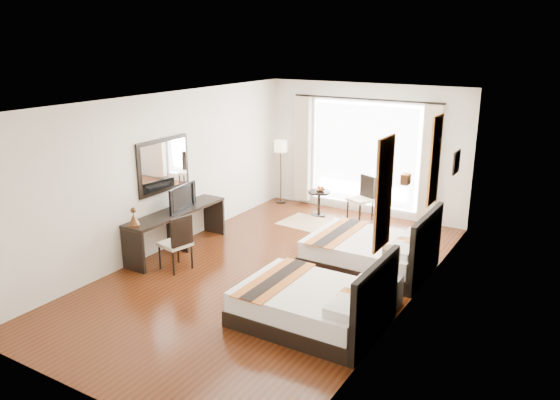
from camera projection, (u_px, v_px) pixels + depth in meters
The scene contains 29 objects.
floor at pixel (273, 273), 8.95m from camera, with size 4.50×7.50×0.01m, color #3B170A.
ceiling at pixel (272, 101), 8.15m from camera, with size 4.50×7.50×0.02m, color white.
wall_headboard at pixel (412, 213), 7.44m from camera, with size 0.01×7.50×2.80m, color silver.
wall_desk at pixel (165, 173), 9.66m from camera, with size 0.01×7.50×2.80m, color silver.
wall_window at pixel (365, 150), 11.62m from camera, with size 4.50×0.01×2.80m, color silver.
wall_entry at pixel (76, 277), 5.47m from camera, with size 4.50×0.01×2.80m, color silver.
window_glass at pixel (364, 155), 11.64m from camera, with size 2.40×0.02×2.20m, color white.
sheer_curtain at pixel (363, 155), 11.59m from camera, with size 2.30×0.02×2.10m, color white.
drape_left at pixel (303, 149), 12.28m from camera, with size 0.35×0.14×2.35m, color tan.
drape_right at pixel (430, 164), 10.84m from camera, with size 0.35×0.14×2.35m, color tan.
art_panel_near at pixel (384, 194), 6.37m from camera, with size 0.03×0.50×1.35m, color maroon.
art_panel_far at pixel (435, 160), 8.11m from camera, with size 0.03×0.50×1.35m, color maroon.
wall_sconce at pixel (406, 179), 7.15m from camera, with size 0.10×0.14×0.14m, color #4E311B.
mirror_frame at pixel (164, 165), 9.56m from camera, with size 0.04×1.25×0.95m, color black.
mirror_glass at pixel (165, 165), 9.55m from camera, with size 0.01×1.12×0.82m, color white.
bed_near at pixel (314, 304), 7.29m from camera, with size 1.90×1.48×1.07m.
bed_far at pixel (372, 252), 9.04m from camera, with size 1.97×1.53×1.10m.
nightstand at pixel (385, 293), 7.72m from camera, with size 0.38×0.47×0.46m, color black.
table_lamp at pixel (391, 256), 7.60m from camera, with size 0.25×0.25×0.40m.
vase at pixel (379, 275), 7.50m from camera, with size 0.13×0.13×0.14m, color black.
console_desk at pixel (177, 230), 9.79m from camera, with size 0.50×2.20×0.76m, color black.
television at pixel (179, 197), 9.66m from camera, with size 0.79×0.10×0.45m, color black.
bronze_figurine at pixel (134, 218), 8.82m from camera, with size 0.19×0.19×0.28m, color #4E311B, non-canonical shape.
desk_chair at pixel (176, 253), 9.00m from camera, with size 0.52×0.52×0.95m.
floor_lamp at pixel (281, 150), 12.37m from camera, with size 0.30×0.30×1.47m.
side_table at pixel (319, 203), 11.73m from camera, with size 0.47×0.47×0.55m, color black.
fruit_bowl at pixel (320, 190), 11.62m from camera, with size 0.21×0.21×0.05m, color #472D19.
window_chair at pixel (361, 206), 11.49m from camera, with size 0.57×0.57×0.93m.
jute_rug at pixel (313, 224), 11.23m from camera, with size 1.32×0.90×0.01m, color tan.
Camera 1 is at (4.35, -6.99, 3.71)m, focal length 35.00 mm.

